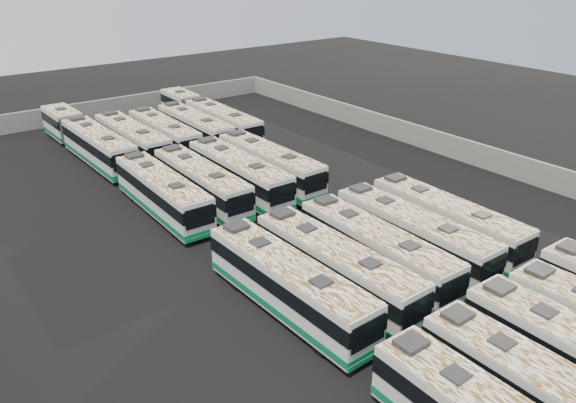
% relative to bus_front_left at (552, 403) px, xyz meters
% --- Properties ---
extents(ground, '(140.00, 140.00, 0.00)m').
position_rel_bus_front_left_xyz_m(ground, '(2.42, 22.27, -1.70)').
color(ground, black).
rests_on(ground, ground).
extents(perimeter_wall, '(45.20, 73.20, 2.20)m').
position_rel_bus_front_left_xyz_m(perimeter_wall, '(2.42, 22.27, -0.60)').
color(perimeter_wall, slate).
rests_on(perimeter_wall, ground).
extents(bus_front_left, '(2.51, 11.81, 3.33)m').
position_rel_bus_front_left_xyz_m(bus_front_left, '(0.00, 0.00, 0.00)').
color(bus_front_left, silver).
rests_on(bus_front_left, ground).
extents(bus_midfront_far_left, '(2.88, 12.23, 3.43)m').
position_rel_bus_front_left_xyz_m(bus_midfront_far_left, '(-3.32, 13.48, 0.05)').
color(bus_midfront_far_left, silver).
rests_on(bus_midfront_far_left, ground).
extents(bus_midfront_left, '(2.82, 12.21, 3.43)m').
position_rel_bus_front_left_xyz_m(bus_midfront_left, '(-0.04, 13.28, 0.05)').
color(bus_midfront_left, silver).
rests_on(bus_midfront_left, ground).
extents(bus_midfront_center, '(2.83, 12.02, 3.37)m').
position_rel_bus_front_left_xyz_m(bus_midfront_center, '(3.33, 13.37, 0.02)').
color(bus_midfront_center, silver).
rests_on(bus_midfront_center, ground).
extents(bus_midfront_right, '(2.58, 12.03, 3.39)m').
position_rel_bus_front_left_xyz_m(bus_midfront_right, '(6.72, 13.41, 0.03)').
color(bus_midfront_right, silver).
rests_on(bus_midfront_right, ground).
extents(bus_midfront_far_right, '(2.79, 11.97, 3.36)m').
position_rel_bus_front_left_xyz_m(bus_midfront_far_right, '(10.08, 13.37, 0.02)').
color(bus_midfront_far_right, silver).
rests_on(bus_midfront_far_right, ground).
extents(bus_midback_far_left, '(2.72, 12.12, 3.41)m').
position_rel_bus_front_left_xyz_m(bus_midback_far_left, '(-3.30, 29.38, 0.04)').
color(bus_midback_far_left, silver).
rests_on(bus_midback_far_left, ground).
extents(bus_midback_left, '(2.66, 11.92, 3.35)m').
position_rel_bus_front_left_xyz_m(bus_midback_left, '(0.05, 29.43, 0.01)').
color(bus_midback_left, silver).
rests_on(bus_midback_left, ground).
extents(bus_midback_center, '(2.68, 12.29, 3.46)m').
position_rel_bus_front_left_xyz_m(bus_midback_center, '(3.39, 29.16, 0.07)').
color(bus_midback_center, silver).
rests_on(bus_midback_center, ground).
extents(bus_midback_right, '(2.76, 12.28, 3.45)m').
position_rel_bus_front_left_xyz_m(bus_midback_right, '(6.66, 29.38, 0.06)').
color(bus_midback_right, silver).
rests_on(bus_midback_right, ground).
extents(bus_back_far_left, '(3.03, 19.16, 3.47)m').
position_rel_bus_front_left_xyz_m(bus_back_far_left, '(-3.40, 46.20, 0.07)').
color(bus_back_far_left, silver).
rests_on(bus_back_far_left, ground).
extents(bus_back_left, '(2.75, 12.33, 3.47)m').
position_rel_bus_front_left_xyz_m(bus_back_left, '(-0.06, 42.83, 0.07)').
color(bus_back_left, silver).
rests_on(bus_back_left, ground).
extents(bus_back_center, '(2.66, 11.89, 3.34)m').
position_rel_bus_front_left_xyz_m(bus_back_center, '(3.29, 42.87, 0.01)').
color(bus_back_center, silver).
rests_on(bus_back_center, ground).
extents(bus_back_right, '(2.61, 12.07, 3.40)m').
position_rel_bus_front_left_xyz_m(bus_back_right, '(6.72, 42.81, 0.04)').
color(bus_back_right, silver).
rests_on(bus_back_right, ground).
extents(bus_back_far_right, '(2.89, 18.91, 3.42)m').
position_rel_bus_front_left_xyz_m(bus_back_far_right, '(10.03, 45.97, 0.05)').
color(bus_back_far_right, silver).
rests_on(bus_back_far_right, ground).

